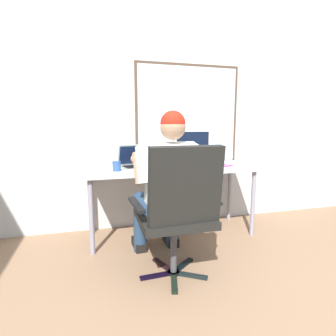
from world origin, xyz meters
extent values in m
cube|color=#B7BAB9|center=(0.00, 2.11, 1.41)|extent=(5.36, 0.06, 2.81)
cube|color=#4C3828|center=(0.30, 2.07, 1.28)|extent=(1.23, 0.01, 1.14)
cube|color=silver|center=(0.30, 2.07, 1.28)|extent=(1.17, 0.02, 1.08)
cylinder|color=gray|center=(-0.82, 1.47, 0.35)|extent=(0.04, 0.04, 0.70)
cylinder|color=gray|center=(0.82, 1.47, 0.35)|extent=(0.04, 0.04, 0.70)
cylinder|color=gray|center=(-0.82, 1.99, 0.35)|extent=(0.04, 0.04, 0.70)
cylinder|color=gray|center=(0.82, 1.99, 0.35)|extent=(0.04, 0.04, 0.70)
cube|color=silver|center=(0.00, 1.73, 0.72)|extent=(1.76, 0.64, 0.04)
cube|color=black|center=(-0.34, 0.95, 0.01)|extent=(0.27, 0.06, 0.02)
cube|color=black|center=(-0.24, 0.83, 0.01)|extent=(0.11, 0.27, 0.02)
cube|color=black|center=(-0.09, 0.88, 0.01)|extent=(0.25, 0.18, 0.02)
cube|color=black|center=(-0.10, 1.04, 0.01)|extent=(0.24, 0.21, 0.02)
cube|color=black|center=(-0.25, 1.08, 0.01)|extent=(0.14, 0.27, 0.02)
cylinder|color=black|center=(-0.20, 0.96, 0.01)|extent=(0.10, 0.10, 0.02)
cylinder|color=#3F3F44|center=(-0.20, 0.96, 0.23)|extent=(0.05, 0.05, 0.42)
cube|color=black|center=(-0.20, 0.96, 0.46)|extent=(0.54, 0.54, 0.06)
cube|color=black|center=(-0.19, 0.72, 0.76)|extent=(0.52, 0.15, 0.54)
cube|color=black|center=(0.08, 0.97, 0.59)|extent=(0.07, 0.38, 0.02)
cube|color=black|center=(-0.49, 0.94, 0.59)|extent=(0.07, 0.38, 0.02)
cylinder|color=navy|center=(-0.06, 1.22, 0.49)|extent=(0.18, 0.46, 0.15)
cylinder|color=navy|center=(-0.07, 1.44, 0.25)|extent=(0.12, 0.12, 0.49)
cube|color=black|center=(-0.07, 1.50, 0.04)|extent=(0.11, 0.25, 0.08)
cylinder|color=navy|center=(-0.38, 1.20, 0.49)|extent=(0.18, 0.46, 0.15)
cylinder|color=navy|center=(-0.39, 1.42, 0.25)|extent=(0.12, 0.12, 0.49)
cube|color=black|center=(-0.39, 1.48, 0.04)|extent=(0.11, 0.25, 0.08)
cube|color=silver|center=(-0.20, 0.99, 0.76)|extent=(0.40, 0.34, 0.56)
sphere|color=tan|center=(-0.20, 0.99, 1.15)|extent=(0.19, 0.19, 0.19)
sphere|color=red|center=(-0.20, 0.99, 1.18)|extent=(0.19, 0.19, 0.19)
cylinder|color=silver|center=(0.01, 1.05, 0.87)|extent=(0.10, 0.22, 0.29)
cylinder|color=tan|center=(0.01, 1.14, 0.73)|extent=(0.09, 0.19, 0.27)
sphere|color=tan|center=(0.00, 1.18, 0.71)|extent=(0.09, 0.09, 0.09)
cylinder|color=silver|center=(-0.43, 1.02, 0.87)|extent=(0.10, 0.18, 0.29)
cylinder|color=tan|center=(-0.44, 1.16, 0.82)|extent=(0.09, 0.18, 0.27)
sphere|color=tan|center=(-0.44, 1.26, 0.89)|extent=(0.09, 0.09, 0.09)
cube|color=beige|center=(0.22, 1.77, 0.75)|extent=(0.26, 0.22, 0.02)
cylinder|color=beige|center=(0.22, 1.77, 0.79)|extent=(0.04, 0.04, 0.07)
cube|color=silver|center=(0.22, 1.77, 0.97)|extent=(0.40, 0.23, 0.29)
cube|color=black|center=(0.21, 1.67, 0.97)|extent=(0.33, 0.05, 0.25)
cube|color=gray|center=(-0.33, 1.73, 0.75)|extent=(0.40, 0.30, 0.02)
cube|color=black|center=(-0.33, 1.73, 0.76)|extent=(0.36, 0.27, 0.00)
cube|color=gray|center=(-0.36, 1.88, 0.86)|extent=(0.36, 0.15, 0.21)
cube|color=#0F1933|center=(-0.36, 1.87, 0.86)|extent=(0.34, 0.14, 0.19)
cylinder|color=silver|center=(-0.09, 1.58, 0.74)|extent=(0.06, 0.06, 0.00)
cylinder|color=silver|center=(-0.09, 1.58, 0.78)|extent=(0.01, 0.01, 0.07)
cylinder|color=silver|center=(-0.09, 1.58, 0.85)|extent=(0.07, 0.07, 0.07)
cylinder|color=#640A0D|center=(-0.09, 1.58, 0.83)|extent=(0.07, 0.07, 0.03)
cube|color=black|center=(0.61, 1.84, 0.81)|extent=(0.08, 0.08, 0.15)
cylinder|color=#333338|center=(0.61, 1.80, 0.83)|extent=(0.05, 0.01, 0.05)
cube|color=#8F226E|center=(0.55, 1.62, 0.74)|extent=(0.17, 0.16, 0.01)
cylinder|color=#294A83|center=(-0.57, 1.59, 0.78)|extent=(0.08, 0.08, 0.09)
camera|label=1|loc=(-0.78, -0.96, 1.16)|focal=29.08mm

